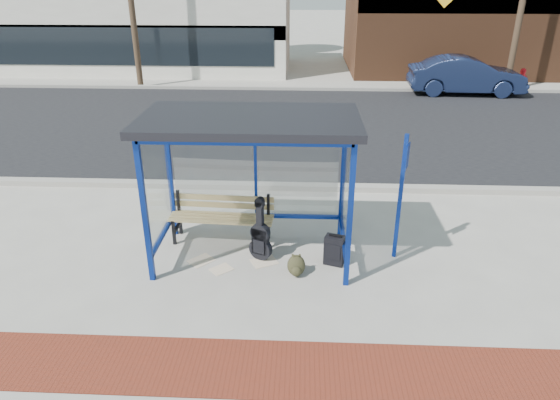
{
  "coord_description": "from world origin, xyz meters",
  "views": [
    {
      "loc": [
        0.79,
        -7.22,
        4.37
      ],
      "look_at": [
        0.45,
        0.2,
        0.97
      ],
      "focal_mm": 32.0,
      "sensor_mm": 36.0,
      "label": 1
    }
  ],
  "objects_px": {
    "guitar_bag": "(260,238)",
    "parked_car": "(466,75)",
    "fire_hydrant": "(522,77)",
    "backpack": "(296,266)",
    "suitcase": "(334,250)",
    "bench": "(222,215)"
  },
  "relations": [
    {
      "from": "parked_car",
      "to": "suitcase",
      "type": "bearing_deg",
      "value": 158.16
    },
    {
      "from": "guitar_bag",
      "to": "suitcase",
      "type": "relative_size",
      "value": 1.93
    },
    {
      "from": "bench",
      "to": "fire_hydrant",
      "type": "relative_size",
      "value": 2.41
    },
    {
      "from": "parked_car",
      "to": "fire_hydrant",
      "type": "distance_m",
      "value": 3.13
    },
    {
      "from": "guitar_bag",
      "to": "fire_hydrant",
      "type": "relative_size",
      "value": 1.39
    },
    {
      "from": "suitcase",
      "to": "parked_car",
      "type": "relative_size",
      "value": 0.13
    },
    {
      "from": "suitcase",
      "to": "guitar_bag",
      "type": "bearing_deg",
      "value": -165.89
    },
    {
      "from": "bench",
      "to": "parked_car",
      "type": "bearing_deg",
      "value": 60.88
    },
    {
      "from": "suitcase",
      "to": "backpack",
      "type": "height_order",
      "value": "suitcase"
    },
    {
      "from": "backpack",
      "to": "fire_hydrant",
      "type": "height_order",
      "value": "fire_hydrant"
    },
    {
      "from": "parked_car",
      "to": "fire_hydrant",
      "type": "height_order",
      "value": "parked_car"
    },
    {
      "from": "suitcase",
      "to": "fire_hydrant",
      "type": "distance_m",
      "value": 16.64
    },
    {
      "from": "bench",
      "to": "backpack",
      "type": "bearing_deg",
      "value": -36.33
    },
    {
      "from": "fire_hydrant",
      "to": "backpack",
      "type": "bearing_deg",
      "value": -121.87
    },
    {
      "from": "bench",
      "to": "guitar_bag",
      "type": "xyz_separation_m",
      "value": [
        0.73,
        -0.64,
        -0.1
      ]
    },
    {
      "from": "guitar_bag",
      "to": "fire_hydrant",
      "type": "bearing_deg",
      "value": 78.96
    },
    {
      "from": "guitar_bag",
      "to": "fire_hydrant",
      "type": "height_order",
      "value": "guitar_bag"
    },
    {
      "from": "backpack",
      "to": "parked_car",
      "type": "relative_size",
      "value": 0.08
    },
    {
      "from": "bench",
      "to": "fire_hydrant",
      "type": "height_order",
      "value": "bench"
    },
    {
      "from": "guitar_bag",
      "to": "parked_car",
      "type": "height_order",
      "value": "parked_car"
    },
    {
      "from": "parked_car",
      "to": "backpack",
      "type": "bearing_deg",
      "value": 156.55
    },
    {
      "from": "guitar_bag",
      "to": "bench",
      "type": "bearing_deg",
      "value": 162.12
    }
  ]
}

